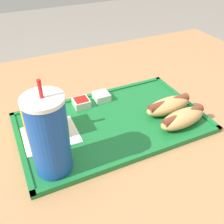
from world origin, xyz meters
TOP-DOWN VIEW (x-y plane):
  - dining_table at (0.00, 0.00)m, footprint 1.34×1.07m
  - food_tray at (0.03, -0.03)m, footprint 0.47×0.29m
  - paper_napkin at (0.19, -0.04)m, footprint 0.13×0.11m
  - soda_cup at (0.20, 0.06)m, footprint 0.08×0.08m
  - hot_dog_far at (-0.13, 0.06)m, footprint 0.14×0.07m
  - hot_dog_near at (-0.13, -0.00)m, footprint 0.14×0.06m
  - fries_carton at (0.19, -0.05)m, footprint 0.09×0.07m
  - sauce_cup_mayo at (0.01, -0.13)m, footprint 0.04×0.04m
  - sauce_cup_ketchup at (0.07, -0.13)m, footprint 0.04×0.04m

SIDE VIEW (x-z plane):
  - dining_table at x=0.00m, z-range 0.00..0.71m
  - food_tray at x=0.03m, z-range 0.71..0.73m
  - paper_napkin at x=0.19m, z-range 0.72..0.73m
  - sauce_cup_mayo at x=0.01m, z-range 0.73..0.75m
  - sauce_cup_ketchup at x=0.07m, z-range 0.73..0.75m
  - hot_dog_far at x=-0.13m, z-range 0.73..0.77m
  - hot_dog_near at x=-0.13m, z-range 0.73..0.77m
  - fries_carton at x=0.19m, z-range 0.70..0.82m
  - soda_cup at x=0.20m, z-range 0.71..0.92m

